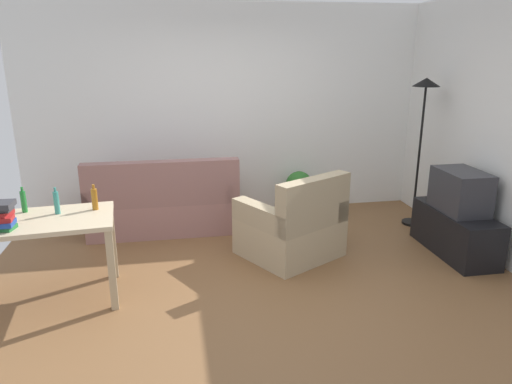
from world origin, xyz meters
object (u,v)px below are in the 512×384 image
at_px(tv, 461,191).
at_px(desk, 40,231).
at_px(armchair, 293,228).
at_px(bottle_tall, 57,202).
at_px(potted_plant, 299,189).
at_px(bottle_green, 24,201).
at_px(tv_stand, 455,232).
at_px(couch, 164,205).
at_px(bottle_amber, 95,199).
at_px(torchiere_lamp, 423,112).

relative_size(tv, desk, 0.48).
relative_size(armchair, bottle_tall, 5.04).
xyz_separation_m(potted_plant, bottle_green, (-2.94, -1.68, 0.53)).
relative_size(tv_stand, bottle_tall, 4.63).
relative_size(couch, bottle_green, 7.69).
xyz_separation_m(desk, bottle_amber, (0.44, 0.18, 0.21)).
xyz_separation_m(tv, bottle_amber, (-3.66, -0.13, 0.16)).
bearing_deg(armchair, tv_stand, 142.87).
relative_size(couch, torchiere_lamp, 0.98).
bearing_deg(tv_stand, tv, -90.00).
distance_m(armchair, bottle_green, 2.59).
xyz_separation_m(tv_stand, bottle_amber, (-3.66, -0.13, 0.62)).
distance_m(torchiere_lamp, bottle_tall, 4.15).
xyz_separation_m(tv_stand, torchiere_lamp, (0.00, 0.91, 1.17)).
relative_size(armchair, bottle_green, 5.21).
relative_size(tv_stand, desk, 0.87).
bearing_deg(torchiere_lamp, armchair, -158.68).
bearing_deg(armchair, potted_plant, -137.06).
bearing_deg(bottle_amber, potted_plant, 36.13).
relative_size(desk, armchair, 1.05).
relative_size(tv, bottle_green, 2.61).
xyz_separation_m(bottle_green, bottle_tall, (0.29, -0.09, 0.00)).
xyz_separation_m(desk, potted_plant, (2.78, 1.89, -0.32)).
xyz_separation_m(torchiere_lamp, potted_plant, (-1.31, 0.67, -1.08)).
bearing_deg(torchiere_lamp, desk, -163.50).
bearing_deg(bottle_amber, tv, 1.98).
xyz_separation_m(desk, armchair, (2.35, 0.53, -0.33)).
xyz_separation_m(tv_stand, armchair, (-1.74, 0.23, 0.08)).
bearing_deg(bottle_green, armchair, 7.29).
bearing_deg(tv, armchair, 82.49).
bearing_deg(tv_stand, couch, 67.66).
relative_size(tv_stand, bottle_green, 4.79).
xyz_separation_m(tv, desk, (-4.10, -0.30, -0.05)).
xyz_separation_m(bottle_green, bottle_amber, (0.60, -0.03, 0.00)).
distance_m(torchiere_lamp, desk, 4.34).
relative_size(tv_stand, torchiere_lamp, 0.61).
xyz_separation_m(desk, bottle_tall, (0.13, 0.12, 0.21)).
bearing_deg(couch, bottle_tall, 59.18).
distance_m(couch, tv, 3.37).
bearing_deg(bottle_green, torchiere_lamp, 13.24).
bearing_deg(tv, bottle_amber, 91.98).
bearing_deg(desk, potted_plant, 28.62).
distance_m(couch, bottle_tall, 1.79).
bearing_deg(desk, tv_stand, -1.33).
relative_size(tv_stand, bottle_amber, 4.77).
relative_size(desk, bottle_green, 5.50).
bearing_deg(bottle_green, bottle_amber, -3.33).
bearing_deg(bottle_amber, couch, 68.05).
bearing_deg(torchiere_lamp, tv, -89.78).
height_order(potted_plant, armchair, armchair).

